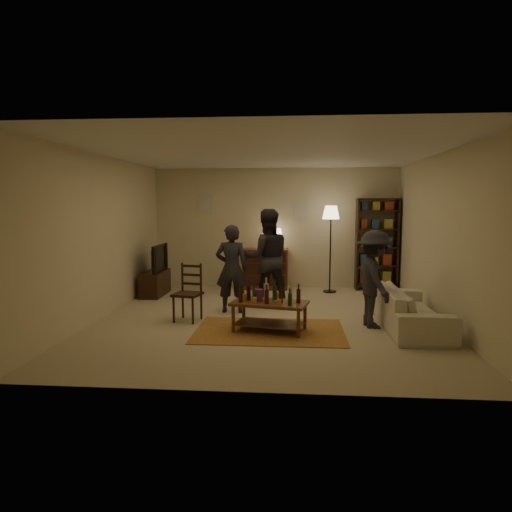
# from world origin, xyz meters

# --- Properties ---
(floor) EXTENTS (6.00, 6.00, 0.00)m
(floor) POSITION_xyz_m (0.00, 0.00, 0.00)
(floor) COLOR #C6B793
(floor) RESTS_ON ground
(room_shell) EXTENTS (6.00, 6.00, 6.00)m
(room_shell) POSITION_xyz_m (-0.65, 2.98, 1.81)
(room_shell) COLOR beige
(room_shell) RESTS_ON ground
(rug) EXTENTS (2.20, 1.50, 0.01)m
(rug) POSITION_xyz_m (0.07, -0.76, 0.01)
(rug) COLOR #9A4721
(rug) RESTS_ON ground
(coffee_table) EXTENTS (1.20, 0.82, 0.79)m
(coffee_table) POSITION_xyz_m (0.07, -0.76, 0.40)
(coffee_table) COLOR brown
(coffee_table) RESTS_ON ground
(dining_chair) EXTENTS (0.49, 0.49, 0.95)m
(dining_chair) POSITION_xyz_m (-1.27, -0.20, 0.50)
(dining_chair) COLOR black
(dining_chair) RESTS_ON ground
(tv_stand) EXTENTS (0.40, 1.00, 1.06)m
(tv_stand) POSITION_xyz_m (-2.44, 1.80, 0.38)
(tv_stand) COLOR black
(tv_stand) RESTS_ON ground
(dresser) EXTENTS (1.00, 0.50, 1.36)m
(dresser) POSITION_xyz_m (-0.19, 2.71, 0.48)
(dresser) COLOR brown
(dresser) RESTS_ON ground
(bookshelf) EXTENTS (0.90, 0.34, 2.02)m
(bookshelf) POSITION_xyz_m (2.25, 2.78, 1.03)
(bookshelf) COLOR black
(bookshelf) RESTS_ON ground
(floor_lamp) EXTENTS (0.36, 0.36, 1.86)m
(floor_lamp) POSITION_xyz_m (1.21, 2.42, 1.58)
(floor_lamp) COLOR black
(floor_lamp) RESTS_ON ground
(sofa) EXTENTS (0.81, 2.08, 0.61)m
(sofa) POSITION_xyz_m (2.20, -0.40, 0.30)
(sofa) COLOR beige
(sofa) RESTS_ON ground
(person_left) EXTENTS (0.57, 0.37, 1.54)m
(person_left) POSITION_xyz_m (-0.65, 0.41, 0.77)
(person_left) COLOR #232228
(person_left) RESTS_ON ground
(person_right) EXTENTS (1.00, 0.85, 1.80)m
(person_right) POSITION_xyz_m (-0.06, 0.93, 0.90)
(person_right) COLOR #232128
(person_right) RESTS_ON ground
(person_by_sofa) EXTENTS (0.70, 1.04, 1.50)m
(person_by_sofa) POSITION_xyz_m (1.66, -0.37, 0.75)
(person_by_sofa) COLOR #2A2931
(person_by_sofa) RESTS_ON ground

